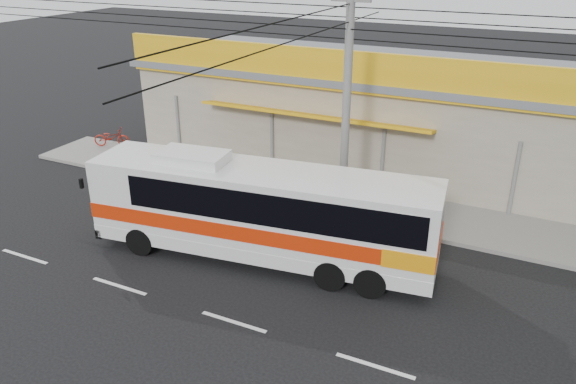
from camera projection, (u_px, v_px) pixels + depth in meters
name	position (u px, v px, depth m)	size (l,w,h in m)	color
ground	(275.00, 277.00, 17.33)	(120.00, 120.00, 0.00)	black
sidewalk	(344.00, 201.00, 22.24)	(30.00, 3.20, 0.15)	slate
lane_markings	(234.00, 322.00, 15.28)	(50.00, 0.12, 0.01)	silver
storefront_building	(388.00, 112.00, 25.89)	(22.60, 9.20, 5.70)	gray
coach_bus	(266.00, 208.00, 17.61)	(11.29, 3.70, 3.42)	silver
motorbike_red	(112.00, 137.00, 27.90)	(0.61, 1.75, 0.92)	maroon
motorbike_dark	(189.00, 166.00, 24.00)	(0.55, 1.95, 1.17)	black
utility_pole	(350.00, 22.00, 17.64)	(34.00, 14.00, 8.71)	slate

